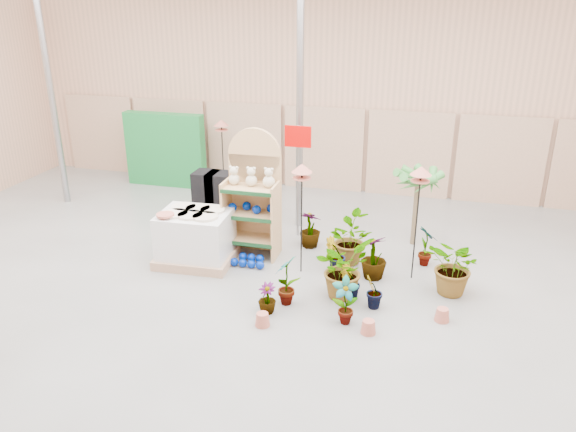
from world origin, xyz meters
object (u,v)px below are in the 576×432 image
Objects in this scene: display_shelf at (254,198)px; pallet_stack at (196,237)px; bird_table_front at (302,172)px; potted_plant_2 at (343,268)px.

display_shelf is 1.69× the size of pallet_stack.
potted_plant_2 is at bearing -37.57° from bird_table_front.
potted_plant_2 is (0.82, -0.63, -1.31)m from bird_table_front.
potted_plant_2 is at bearing -14.02° from pallet_stack.
bird_table_front reaches higher than pallet_stack.
bird_table_front is at bearing 142.43° from potted_plant_2.
bird_table_front is at bearing -30.50° from display_shelf.
potted_plant_2 is (2.71, -0.53, 0.01)m from pallet_stack.
display_shelf reaches higher than potted_plant_2.
display_shelf reaches higher than bird_table_front.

